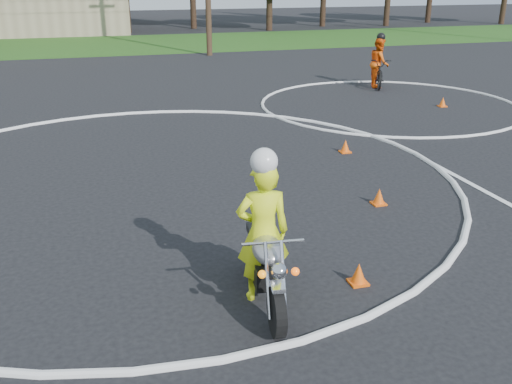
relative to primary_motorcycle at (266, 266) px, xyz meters
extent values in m
plane|color=black|center=(-0.81, 2.01, -0.53)|extent=(120.00, 120.00, 0.00)
cube|color=#1E4714|center=(-0.81, 29.01, -0.52)|extent=(120.00, 10.00, 0.02)
torus|color=silver|center=(-0.81, 5.01, -0.52)|extent=(12.12, 12.12, 0.12)
torus|color=silver|center=(7.19, 10.01, -0.52)|extent=(8.10, 8.10, 0.10)
cylinder|color=black|center=(-0.08, -0.68, -0.22)|extent=(0.20, 0.63, 0.62)
cylinder|color=black|center=(0.09, 0.76, -0.22)|extent=(0.20, 0.63, 0.62)
cube|color=black|center=(0.01, 0.09, -0.11)|extent=(0.35, 0.60, 0.31)
ellipsoid|color=#A3A3A7|center=(-0.02, -0.11, 0.28)|extent=(0.45, 0.70, 0.29)
cube|color=black|center=(0.04, 0.40, 0.24)|extent=(0.34, 0.65, 0.10)
cylinder|color=silver|center=(-0.17, -0.58, 0.14)|extent=(0.09, 0.37, 0.83)
cylinder|color=white|center=(0.02, -0.61, 0.14)|extent=(0.09, 0.37, 0.83)
cube|color=white|center=(-0.09, -0.70, 0.11)|extent=(0.17, 0.24, 0.05)
cylinder|color=silver|center=(-0.05, -0.42, 0.53)|extent=(0.72, 0.12, 0.04)
sphere|color=silver|center=(-0.10, -0.78, 0.35)|extent=(0.19, 0.19, 0.19)
sphere|color=orange|center=(-0.28, -0.74, 0.32)|extent=(0.09, 0.09, 0.09)
sphere|color=#FF590C|center=(0.09, -0.78, 0.32)|extent=(0.09, 0.09, 0.09)
cylinder|color=silver|center=(0.22, 0.48, -0.22)|extent=(0.18, 0.83, 0.08)
imported|color=#DEF119|center=(0.00, 0.14, 0.39)|extent=(0.71, 0.51, 1.83)
sphere|color=silver|center=(0.00, 0.09, 1.32)|extent=(0.33, 0.33, 0.33)
imported|color=black|center=(8.29, 12.82, 0.00)|extent=(1.39, 2.13, 1.06)
imported|color=#F1560C|center=(8.29, 12.82, 0.35)|extent=(0.93, 1.04, 1.76)
sphere|color=black|center=(8.29, 12.82, 1.25)|extent=(0.30, 0.30, 0.30)
cone|color=#F85A0D|center=(8.69, 9.28, -0.38)|extent=(0.22, 0.22, 0.30)
cube|color=#F85A0D|center=(8.69, 9.28, -0.51)|extent=(0.24, 0.24, 0.03)
cone|color=#F85A0D|center=(2.94, 2.57, -0.38)|extent=(0.22, 0.22, 0.30)
cube|color=#F85A0D|center=(2.94, 2.57, -0.51)|extent=(0.24, 0.24, 0.03)
cone|color=#F85A0D|center=(3.71, 5.67, -0.38)|extent=(0.22, 0.22, 0.30)
cube|color=#F85A0D|center=(3.71, 5.67, -0.51)|extent=(0.24, 0.24, 0.03)
cone|color=#F85A0D|center=(1.33, 0.11, -0.38)|extent=(0.22, 0.22, 0.30)
cube|color=#F85A0D|center=(1.33, 0.11, -0.51)|extent=(0.24, 0.24, 0.03)
cylinder|color=#382619|center=(1.19, 36.01, 1.09)|extent=(0.44, 0.44, 3.24)
cylinder|color=#382619|center=(6.19, 38.01, 1.45)|extent=(0.44, 0.44, 3.96)
cylinder|color=#382619|center=(11.19, 35.01, 0.91)|extent=(0.44, 0.44, 2.88)
cylinder|color=#382619|center=(16.19, 37.01, 1.27)|extent=(0.44, 0.44, 3.60)
cylinder|color=#382619|center=(26.19, 38.01, 1.09)|extent=(0.44, 0.44, 3.24)
cylinder|color=#382619|center=(31.19, 35.01, 1.27)|extent=(0.44, 0.44, 3.60)
cylinder|color=#382619|center=(-2.81, 37.01, 0.91)|extent=(0.44, 0.44, 2.88)
camera|label=1|loc=(-1.88, -5.95, 3.38)|focal=40.00mm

